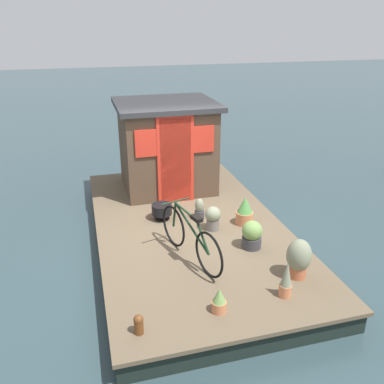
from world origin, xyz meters
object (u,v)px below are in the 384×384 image
at_px(potted_plant_succulent, 286,280).
at_px(potted_plant_sage, 299,258).
at_px(potted_plant_mint, 219,301).
at_px(potted_plant_geranium, 199,209).
at_px(potted_plant_rosemary, 245,211).
at_px(potted_plant_lavender, 213,217).
at_px(bicycle, 190,237).
at_px(mooring_bollard, 139,324).
at_px(potted_plant_thyme, 252,235).
at_px(charcoal_grill, 162,210).
at_px(houseboat_cabin, 167,145).

bearing_deg(potted_plant_succulent, potted_plant_sage, -46.00).
bearing_deg(potted_plant_mint, potted_plant_geranium, -10.83).
relative_size(potted_plant_rosemary, potted_plant_lavender, 1.20).
bearing_deg(bicycle, mooring_bollard, 144.51).
bearing_deg(potted_plant_geranium, potted_plant_sage, -158.76).
relative_size(potted_plant_lavender, potted_plant_sage, 0.73).
bearing_deg(mooring_bollard, potted_plant_mint, -83.19).
relative_size(potted_plant_thyme, charcoal_grill, 1.25).
bearing_deg(potted_plant_thyme, mooring_bollard, 125.88).
bearing_deg(mooring_bollard, charcoal_grill, -16.62).
distance_m(potted_plant_lavender, potted_plant_thyme, 0.84).
height_order(houseboat_cabin, mooring_bollard, houseboat_cabin).
height_order(potted_plant_succulent, mooring_bollard, potted_plant_succulent).
height_order(potted_plant_succulent, potted_plant_lavender, potted_plant_succulent).
distance_m(potted_plant_sage, mooring_bollard, 2.41).
height_order(potted_plant_succulent, potted_plant_geranium, potted_plant_succulent).
xyz_separation_m(charcoal_grill, mooring_bollard, (-2.82, 0.84, -0.05)).
bearing_deg(potted_plant_rosemary, potted_plant_mint, 150.65).
relative_size(potted_plant_sage, mooring_bollard, 2.30).
height_order(bicycle, potted_plant_sage, bicycle).
height_order(potted_plant_geranium, potted_plant_sage, potted_plant_sage).
bearing_deg(potted_plant_mint, houseboat_cabin, -3.39).
bearing_deg(potted_plant_rosemary, charcoal_grill, 68.21).
xyz_separation_m(houseboat_cabin, bicycle, (-2.94, 0.28, -0.56)).
distance_m(bicycle, potted_plant_sage, 1.59).
xyz_separation_m(potted_plant_rosemary, potted_plant_sage, (-1.72, -0.11, 0.06)).
distance_m(potted_plant_geranium, charcoal_grill, 0.69).
height_order(potted_plant_rosemary, potted_plant_thyme, potted_plant_rosemary).
bearing_deg(houseboat_cabin, potted_plant_thyme, -165.19).
distance_m(houseboat_cabin, potted_plant_thyme, 3.05).
xyz_separation_m(bicycle, potted_plant_sage, (-0.84, -1.35, -0.07)).
bearing_deg(potted_plant_lavender, potted_plant_mint, 164.12).
xyz_separation_m(potted_plant_succulent, potted_plant_mint, (-0.06, 0.94, -0.09)).
bearing_deg(houseboat_cabin, mooring_bollard, 163.63).
height_order(potted_plant_mint, mooring_bollard, potted_plant_mint).
height_order(potted_plant_lavender, potted_plant_mint, potted_plant_lavender).
distance_m(charcoal_grill, mooring_bollard, 2.94).
bearing_deg(houseboat_cabin, potted_plant_mint, 176.61).
relative_size(potted_plant_rosemary, potted_plant_geranium, 1.29).
xyz_separation_m(potted_plant_rosemary, potted_plant_lavender, (-0.06, 0.61, -0.01)).
height_order(houseboat_cabin, potted_plant_rosemary, houseboat_cabin).
distance_m(potted_plant_succulent, potted_plant_thyme, 1.29).
distance_m(houseboat_cabin, potted_plant_succulent, 4.26).
xyz_separation_m(potted_plant_mint, mooring_bollard, (-0.12, 1.02, -0.02)).
height_order(houseboat_cabin, potted_plant_sage, houseboat_cabin).
height_order(potted_plant_rosemary, potted_plant_mint, potted_plant_rosemary).
bearing_deg(bicycle, potted_plant_lavender, -37.53).
bearing_deg(potted_plant_sage, potted_plant_rosemary, 3.65).
bearing_deg(potted_plant_sage, houseboat_cabin, 15.72).
distance_m(potted_plant_lavender, potted_plant_sage, 1.81).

